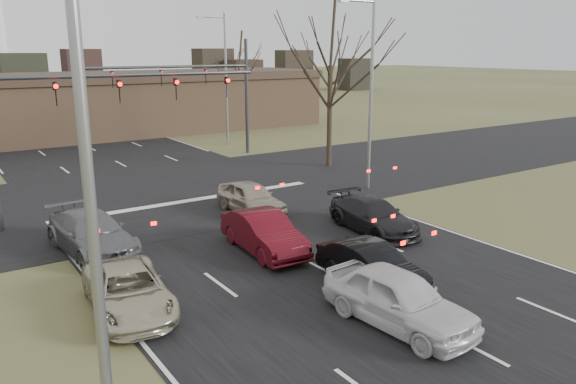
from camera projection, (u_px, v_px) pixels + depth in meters
name	position (u px, v px, depth m)	size (l,w,h in m)	color
ground	(366.00, 292.00, 17.39)	(360.00, 360.00, 0.00)	#484C28
road_main	(23.00, 113.00, 65.66)	(14.00, 300.00, 0.02)	black
road_cross	(175.00, 192.00, 29.46)	(200.00, 14.00, 0.02)	black
building	(90.00, 104.00, 48.38)	(42.40, 10.40, 5.30)	#886549
mast_arm_near	(72.00, 104.00, 23.77)	(12.12, 0.24, 8.00)	#383A3D
mast_arm_far	(210.00, 84.00, 37.99)	(11.12, 0.24, 8.00)	#383A3D
streetlight_left	(100.00, 174.00, 8.03)	(2.34, 0.25, 10.00)	gray
streetlight_right_near	(369.00, 84.00, 28.81)	(2.34, 0.25, 10.00)	gray
streetlight_right_far	(224.00, 72.00, 42.76)	(2.34, 0.25, 10.00)	gray
tree_right_near	(331.00, 22.00, 34.00)	(6.90, 6.90, 11.50)	black
tree_right_far	(238.00, 53.00, 51.92)	(5.40, 5.40, 9.00)	black
car_silver_suv	(128.00, 290.00, 16.01)	(2.11, 4.58, 1.27)	#B5AF92
car_white_sedan	(398.00, 298.00, 15.17)	(1.84, 4.58, 1.56)	silver
car_black_hatch	(372.00, 265.00, 17.80)	(1.40, 4.02, 1.33)	black
car_charcoal_sedan	(373.00, 215.00, 23.07)	(1.89, 4.66, 1.35)	black
car_grey_ahead	(91.00, 233.00, 20.66)	(2.10, 5.16, 1.50)	slate
car_red_ahead	(264.00, 233.00, 20.69)	(1.58, 4.52, 1.49)	#4C0A12
car_silver_ahead	(251.00, 197.00, 25.69)	(1.70, 4.22, 1.44)	#A69B86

